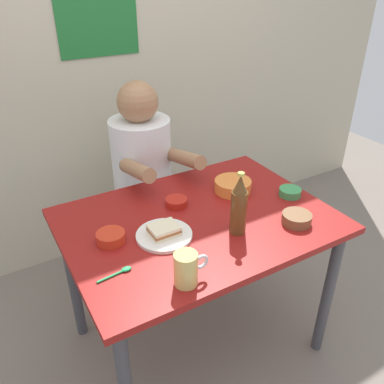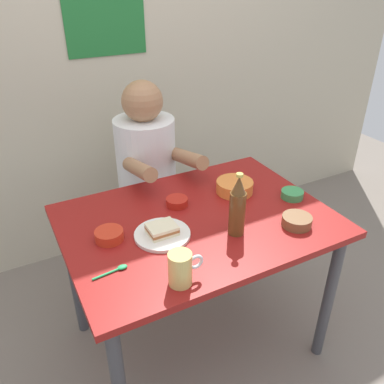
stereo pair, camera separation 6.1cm
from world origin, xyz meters
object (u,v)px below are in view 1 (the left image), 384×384
Objects in this scene: sandwich at (164,230)px; condiment_bowl_brown at (297,218)px; dining_table at (198,236)px; beer_bottle at (239,206)px; stool at (146,221)px; person_seated at (142,157)px; beer_mug at (187,269)px; plate_orange at (164,235)px.

condiment_bowl_brown is (0.51, -0.19, -0.01)m from sandwich.
beer_bottle is (0.08, -0.16, 0.21)m from dining_table.
dining_table is 0.70m from stool.
person_seated is 0.97m from beer_mug.
beer_bottle is at bearing -85.62° from stool.
dining_table is at bearing 14.45° from plate_orange.
stool is at bearing 109.49° from condiment_bowl_brown.
dining_table is 1.53× the size of person_seated.
sandwich reaches higher than plate_orange.
condiment_bowl_brown is (0.31, -0.86, 0.41)m from stool.
beer_mug reaches higher than sandwich.
beer_bottle is (0.27, -0.11, 0.09)m from sandwich.
beer_mug is 1.05× the size of condiment_bowl_brown.
dining_table is 0.23m from sandwich.
person_seated is at bearing -90.00° from stool.
plate_orange is at bearing 156.68° from beer_bottle.
stool is 0.42m from person_seated.
plate_orange is (-0.18, -0.05, 0.10)m from dining_table.
plate_orange is 0.84× the size of beer_bottle.
condiment_bowl_brown is (0.24, -0.07, -0.10)m from beer_bottle.
beer_mug is at bearing -105.20° from stool.
condiment_bowl_brown reaches higher than plate_orange.
plate_orange reaches higher than dining_table.
person_seated reaches higher than condiment_bowl_brown.
person_seated is 0.70m from sandwich.
sandwich is at bearing 79.14° from beer_mug.
dining_table is at bearing 14.45° from sandwich.
plate_orange is at bearing -107.14° from person_seated.
beer_mug is at bearing -171.81° from condiment_bowl_brown.
condiment_bowl_brown is at bearing -70.27° from person_seated.
beer_mug is 0.57m from condiment_bowl_brown.
sandwich is at bearing 159.95° from condiment_bowl_brown.
person_seated is 6.00× the size of condiment_bowl_brown.
condiment_bowl_brown is at bearing -20.05° from sandwich.
plate_orange is (-0.21, -0.67, -0.02)m from person_seated.
condiment_bowl_brown is at bearing -35.32° from dining_table.
plate_orange is at bearing 79.14° from beer_mug.
stool is (0.02, 0.63, -0.30)m from dining_table.
dining_table is 8.73× the size of beer_mug.
beer_bottle reaches higher than dining_table.
sandwich is at bearing -106.87° from stool.
beer_mug is at bearing -154.30° from beer_bottle.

